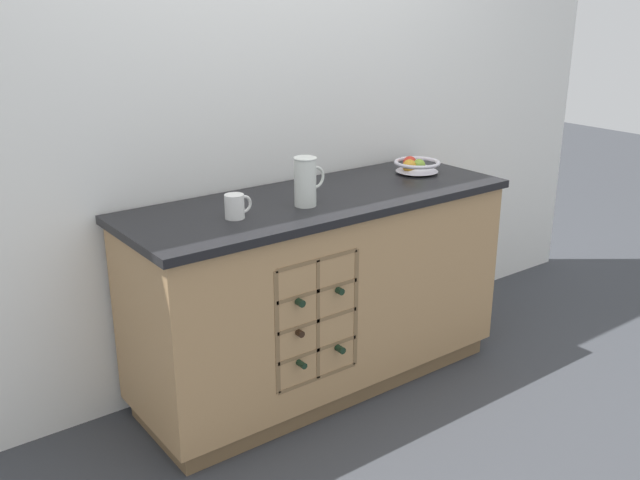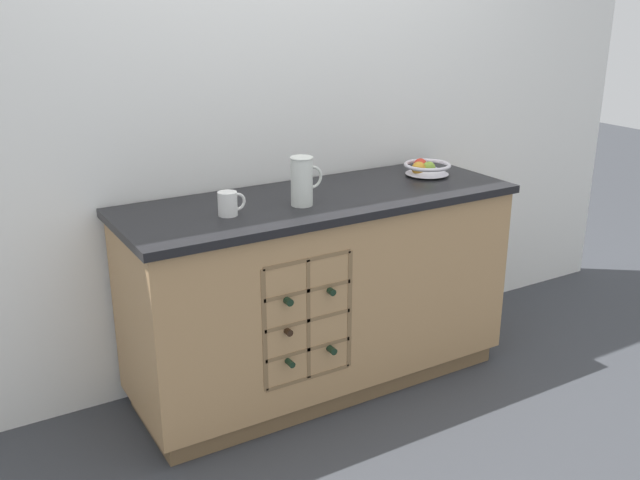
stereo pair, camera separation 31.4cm
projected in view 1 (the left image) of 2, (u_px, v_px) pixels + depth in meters
ground_plane at (320, 381)px, 3.38m from camera, size 14.00×14.00×0.00m
back_wall at (273, 101)px, 3.23m from camera, size 4.40×0.06×2.55m
kitchen_island at (320, 292)px, 3.22m from camera, size 1.76×0.64×0.91m
fruit_bowl at (416, 165)px, 3.46m from camera, size 0.23×0.23×0.08m
white_pitcher at (306, 180)px, 2.91m from camera, size 0.15×0.10×0.20m
ceramic_mug at (235, 206)px, 2.77m from camera, size 0.12×0.08×0.10m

